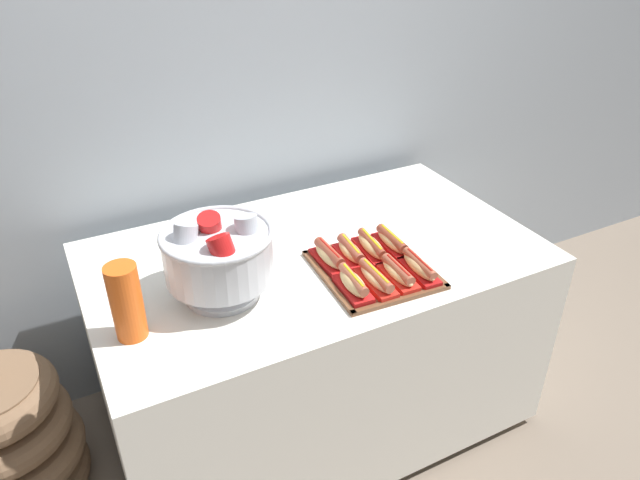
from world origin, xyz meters
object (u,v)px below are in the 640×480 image
object	(u,v)px
floor_vase	(6,441)
hot_dog_5	(351,252)
hot_dog_1	(376,279)
hot_dog_7	(392,242)
hot_dog_4	(329,256)
hot_dog_3	(419,267)
hot_dog_0	(353,284)
cup_stack	(126,302)
serving_tray	(373,270)
hot_dog_2	(398,273)
punch_bowl	(219,254)
buffet_table	(315,335)
hot_dog_6	(372,247)

from	to	relation	value
floor_vase	hot_dog_5	size ratio (longest dim) A/B	6.06
hot_dog_1	hot_dog_7	xyz separation A→B (m)	(0.16, 0.16, 0.00)
hot_dog_1	hot_dog_4	distance (m)	0.18
hot_dog_3	hot_dog_7	size ratio (longest dim) A/B	1.00
hot_dog_0	cup_stack	distance (m)	0.63
hot_dog_0	hot_dog_7	size ratio (longest dim) A/B	0.90
serving_tray	hot_dog_2	world-z (taller)	hot_dog_2
hot_dog_5	punch_bowl	distance (m)	0.44
buffet_table	hot_dog_2	distance (m)	0.50
floor_vase	hot_dog_6	bearing A→B (deg)	-12.75
hot_dog_4	buffet_table	bearing A→B (deg)	89.93
hot_dog_7	cup_stack	bearing A→B (deg)	-177.21
hot_dog_5	hot_dog_7	size ratio (longest dim) A/B	0.90
hot_dog_3	hot_dog_6	xyz separation A→B (m)	(-0.07, 0.17, -0.00)
hot_dog_3	hot_dog_4	size ratio (longest dim) A/B	1.03
hot_dog_7	hot_dog_1	bearing A→B (deg)	-135.50
floor_vase	buffet_table	bearing A→B (deg)	-8.77
hot_dog_6	hot_dog_1	bearing A→B (deg)	-117.67
cup_stack	hot_dog_6	bearing A→B (deg)	3.37
hot_dog_5	hot_dog_4	bearing A→B (deg)	176.77
hot_dog_2	floor_vase	bearing A→B (deg)	159.85
hot_dog_4	hot_dog_0	bearing A→B (deg)	-93.23
hot_dog_1	hot_dog_7	world-z (taller)	hot_dog_7
punch_bowl	cup_stack	size ratio (longest dim) A/B	1.48
hot_dog_5	hot_dog_3	bearing A→B (deg)	-50.95
floor_vase	hot_dog_6	xyz separation A→B (m)	(1.20, -0.27, 0.55)
floor_vase	hot_dog_4	size ratio (longest dim) A/B	5.66
hot_dog_6	cup_stack	bearing A→B (deg)	-176.63
hot_dog_0	punch_bowl	size ratio (longest dim) A/B	0.50
hot_dog_4	punch_bowl	world-z (taller)	punch_bowl
hot_dog_6	hot_dog_0	bearing A→B (deg)	-135.50
hot_dog_1	hot_dog_4	world-z (taller)	hot_dog_4
hot_dog_2	hot_dog_1	bearing A→B (deg)	176.77
hot_dog_3	punch_bowl	xyz separation A→B (m)	(-0.57, 0.19, 0.11)
serving_tray	hot_dog_0	xyz separation A→B (m)	(-0.12, -0.08, 0.03)
hot_dog_0	hot_dog_1	world-z (taller)	hot_dog_0
buffet_table	punch_bowl	world-z (taller)	punch_bowl
hot_dog_7	cup_stack	distance (m)	0.85
serving_tray	hot_dog_6	distance (m)	0.10
hot_dog_1	hot_dog_6	xyz separation A→B (m)	(0.08, 0.16, 0.00)
floor_vase	hot_dog_4	xyz separation A→B (m)	(1.05, -0.26, 0.55)
floor_vase	hot_dog_2	distance (m)	1.38
hot_dog_4	hot_dog_5	size ratio (longest dim) A/B	1.07
floor_vase	hot_dog_6	size ratio (longest dim) A/B	5.27
hot_dog_4	cup_stack	distance (m)	0.63
buffet_table	floor_vase	size ratio (longest dim) A/B	1.50
hot_dog_3	hot_dog_7	distance (m)	0.17
buffet_table	hot_dog_4	world-z (taller)	hot_dog_4
serving_tray	cup_stack	bearing A→B (deg)	177.29
hot_dog_3	hot_dog_4	distance (m)	0.28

